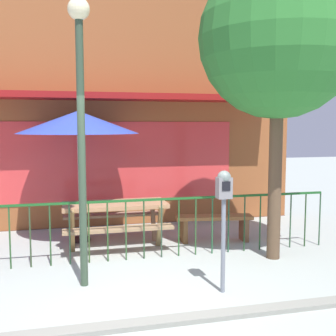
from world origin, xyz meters
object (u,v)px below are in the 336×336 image
patio_umbrella (78,123)px  patio_bench (214,222)px  picnic_table_left (115,212)px  street_lamp (81,100)px  parking_meter_near (224,199)px  street_tree (279,39)px

patio_umbrella → patio_bench: (2.38, -0.61, -1.82)m
picnic_table_left → street_lamp: size_ratio=0.49×
patio_bench → parking_meter_near: parking_meter_near is taller
patio_umbrella → street_lamp: 2.21m
patio_bench → street_tree: (0.59, -1.13, 3.08)m
patio_umbrella → patio_bench: size_ratio=1.66×
street_tree → street_lamp: street_tree is taller
parking_meter_near → street_tree: (1.29, 1.10, 2.22)m
parking_meter_near → street_lamp: (-1.71, 0.65, 1.23)m
picnic_table_left → street_tree: 3.90m
patio_bench → street_tree: size_ratio=0.31×
picnic_table_left → street_lamp: street_lamp is taller
patio_bench → street_lamp: (-2.40, -1.58, 2.09)m
patio_umbrella → parking_meter_near: 3.44m
patio_umbrella → street_lamp: size_ratio=0.64×
patio_umbrella → street_tree: (2.98, -1.74, 1.26)m
picnic_table_left → patio_bench: 1.82m
picnic_table_left → patio_umbrella: 1.73m
street_lamp → patio_bench: bearing=33.4°
picnic_table_left → patio_umbrella: (-0.59, 0.48, 1.56)m
patio_umbrella → street_lamp: street_lamp is taller
street_lamp → street_tree: bearing=8.6°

